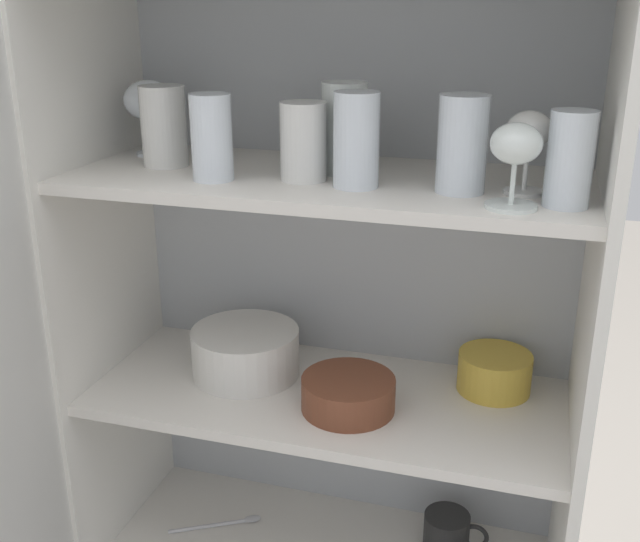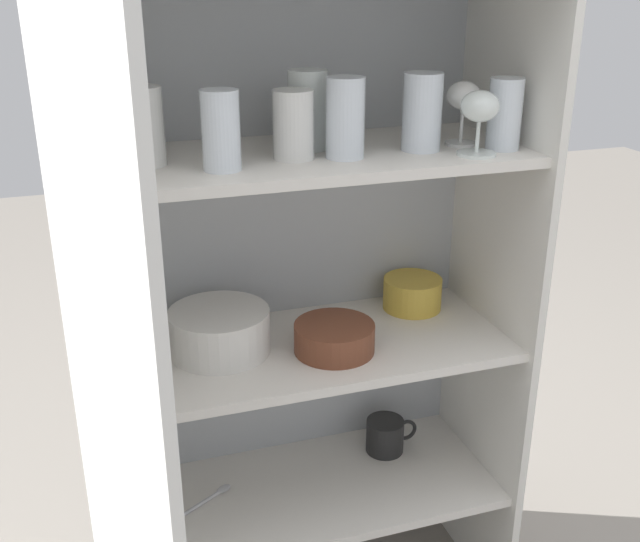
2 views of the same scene
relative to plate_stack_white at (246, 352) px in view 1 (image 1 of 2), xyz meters
The scene contains 21 objects.
cupboard_back_panel 0.23m from the plate_stack_white, 43.39° to the left, with size 0.88×0.02×1.38m, color #B2B7BC.
cupboard_side_left 0.27m from the plate_stack_white, behind, with size 0.02×0.39×1.38m, color white.
cupboard_side_right 0.60m from the plate_stack_white, ahead, with size 0.02×0.39×1.38m, color white.
shelf_board_middle 0.18m from the plate_stack_white, ahead, with size 0.84×0.35×0.02m, color silver.
shelf_board_upper 0.39m from the plate_stack_white, ahead, with size 0.84×0.35×0.02m, color silver.
tumbler_glass_0 0.44m from the plate_stack_white, 164.39° to the right, with size 0.08×0.08×0.13m.
tumbler_glass_1 0.45m from the plate_stack_white, 26.03° to the right, with size 0.07×0.07×0.12m.
tumbler_glass_2 0.45m from the plate_stack_white, 21.12° to the left, with size 0.06×0.06×0.10m.
tumbler_glass_3 0.58m from the plate_stack_white, 11.02° to the right, with size 0.07×0.07×0.14m.
tumbler_glass_4 0.49m from the plate_stack_white, 20.94° to the right, with size 0.07×0.07×0.14m.
tumbler_glass_5 0.47m from the plate_stack_white, ahead, with size 0.07×0.07×0.15m.
tumbler_glass_6 0.44m from the plate_stack_white, 88.61° to the right, with size 0.07×0.07×0.13m.
tumbler_glass_7 0.69m from the plate_stack_white, 12.16° to the right, with size 0.06×0.06×0.13m.
wine_glass_0 0.65m from the plate_stack_white, 17.51° to the right, with size 0.07×0.07×0.12m.
wine_glass_1 0.66m from the plate_stack_white, ahead, with size 0.07×0.07×0.12m.
wine_glass_2 0.49m from the plate_stack_white, 167.44° to the left, with size 0.09×0.09×0.14m.
plate_stack_white is the anchor object (origin of this frame).
mixing_bowl_large 0.23m from the plate_stack_white, 17.91° to the right, with size 0.16×0.16×0.06m.
serving_bowl_small 0.46m from the plate_stack_white, ahead, with size 0.13×0.13×0.07m.
coffee_mug_primary 0.54m from the plate_stack_white, ahead, with size 0.13×0.09×0.08m.
serving_spoon 0.41m from the plate_stack_white, behind, with size 0.17×0.11×0.01m.
Camera 1 is at (0.33, -0.97, 1.35)m, focal length 42.00 mm.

